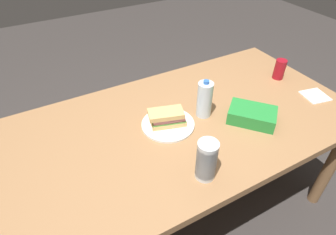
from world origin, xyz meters
The scene contains 9 objects.
ground_plane centered at (0.00, 0.00, 0.00)m, with size 8.00×8.00×0.00m, color #383330.
dining_table centered at (0.00, 0.00, 0.67)m, with size 1.83×0.96×0.75m.
paper_plate centered at (0.08, -0.01, 0.75)m, with size 0.27×0.27×0.01m, color white.
sandwich centered at (0.09, -0.01, 0.80)m, with size 0.20×0.14×0.08m.
soda_can_red centered at (-0.74, -0.08, 0.81)m, with size 0.07×0.07×0.12m, color maroon.
chip_bag centered at (-0.31, 0.16, 0.78)m, with size 0.23×0.15×0.07m, color #268C38.
water_bottle_tall centered at (-0.12, 0.00, 0.84)m, with size 0.08×0.08×0.21m.
plastic_cup_stack centered at (0.11, 0.34, 0.84)m, with size 0.08×0.08×0.18m.
paper_napkin centered at (-0.78, 0.17, 0.75)m, with size 0.13×0.13×0.01m, color white.
Camera 1 is at (0.60, 0.93, 1.68)m, focal length 30.26 mm.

